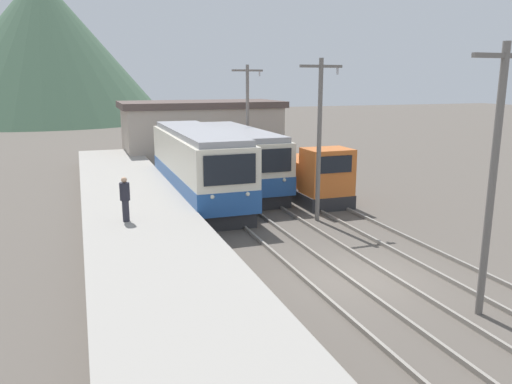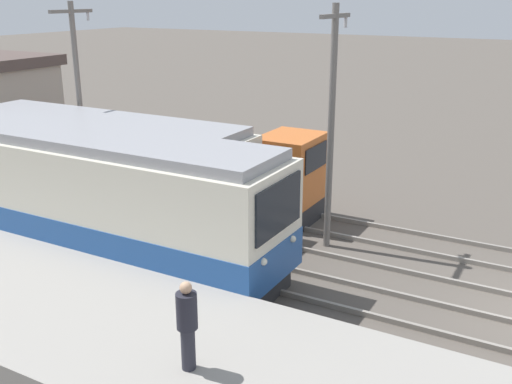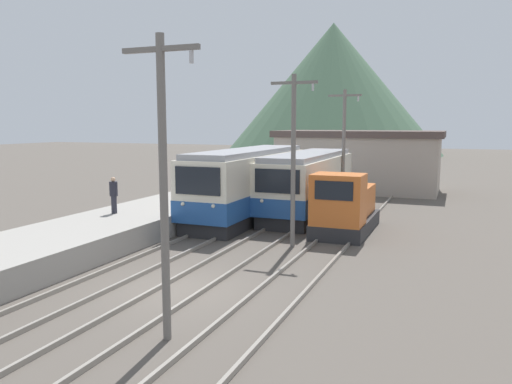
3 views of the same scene
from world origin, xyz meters
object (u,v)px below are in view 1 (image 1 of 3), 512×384
Objects in this scene: commuter_train_center at (236,161)px; catenary_mast_mid at (319,135)px; commuter_train_left at (198,169)px; shunting_locomotive at (313,178)px; catenary_mast_far at (248,119)px; catenary_mast_near at (493,173)px; person_on_platform at (125,197)px.

commuter_train_center is 8.11m from catenary_mast_mid.
shunting_locomotive is (5.80, -1.81, -0.57)m from commuter_train_left.
commuter_train_left is 6.65m from catenary_mast_far.
shunting_locomotive is 13.98m from catenary_mast_near.
person_on_platform is (-8.60, -0.86, -1.99)m from catenary_mast_mid.
catenary_mast_mid is (1.51, -7.64, 2.28)m from commuter_train_center.
commuter_train_center is 1.51× the size of catenary_mast_far.
commuter_train_center reaches higher than shunting_locomotive.
commuter_train_left is 16.17m from catenary_mast_near.
catenary_mast_mid is (-1.49, -3.62, 2.74)m from shunting_locomotive.
catenary_mast_mid is at bearing 90.00° from catenary_mast_near.
catenary_mast_near is 4.18× the size of person_on_platform.
catenary_mast_mid and catenary_mast_far have the same top height.
catenary_mast_near is (-1.49, -13.62, 2.74)m from shunting_locomotive.
catenary_mast_near is at bearing -74.40° from commuter_train_left.
commuter_train_left is 1.65× the size of catenary_mast_mid.
catenary_mast_mid reaches higher than person_on_platform.
commuter_train_left is 1.65× the size of catenary_mast_near.
commuter_train_center is 17.85m from catenary_mast_near.
catenary_mast_far is (-1.49, 6.39, 2.74)m from shunting_locomotive.
commuter_train_left is 7.61m from person_on_platform.
catenary_mast_near is at bearing -90.00° from catenary_mast_mid.
commuter_train_left is 6.10m from shunting_locomotive.
catenary_mast_near is 10.01m from catenary_mast_mid.
commuter_train_center is 5.04m from shunting_locomotive.
catenary_mast_mid reaches higher than shunting_locomotive.
shunting_locomotive is (3.00, -4.02, -0.46)m from commuter_train_center.
catenary_mast_mid is at bearing -51.54° from commuter_train_left.
catenary_mast_near is at bearing -46.79° from person_on_platform.
catenary_mast_far reaches higher than commuter_train_left.
shunting_locomotive is 0.79× the size of catenary_mast_mid.
person_on_platform is (-4.29, -6.28, 0.18)m from commuter_train_left.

